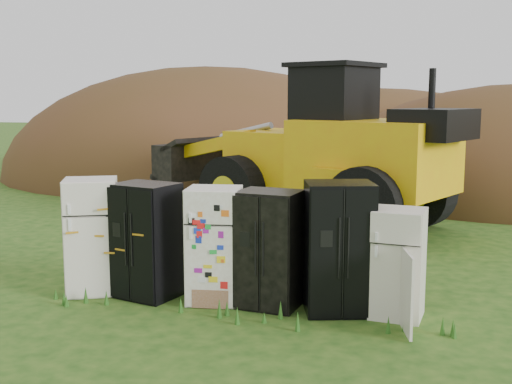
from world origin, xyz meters
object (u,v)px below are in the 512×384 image
at_px(fridge_leftmost, 92,236).
at_px(fridge_black_right, 339,248).
at_px(fridge_dark_mid, 269,249).
at_px(fridge_black_side, 146,240).
at_px(fridge_open_door, 398,263).
at_px(wheel_loader, 300,144).
at_px(fridge_sticker, 214,245).

height_order(fridge_leftmost, fridge_black_right, fridge_black_right).
bearing_deg(fridge_dark_mid, fridge_black_side, -171.85).
distance_m(fridge_leftmost, fridge_dark_mid, 2.95).
bearing_deg(fridge_leftmost, fridge_dark_mid, -23.84).
bearing_deg(fridge_open_door, wheel_loader, 118.94).
relative_size(fridge_dark_mid, fridge_black_right, 0.92).
relative_size(fridge_dark_mid, fridge_open_door, 1.12).
xyz_separation_m(fridge_dark_mid, wheel_loader, (-0.79, 6.65, 1.09)).
height_order(fridge_open_door, wheel_loader, wheel_loader).
height_order(fridge_black_right, wheel_loader, wheel_loader).
bearing_deg(fridge_black_right, fridge_open_door, -17.79).
xyz_separation_m(fridge_leftmost, fridge_black_side, (0.95, 0.01, -0.02)).
bearing_deg(fridge_dark_mid, wheel_loader, 104.52).
height_order(fridge_black_side, fridge_sticker, fridge_black_side).
distance_m(fridge_black_right, wheel_loader, 6.96).
xyz_separation_m(fridge_sticker, wheel_loader, (0.08, 6.64, 1.08)).
height_order(fridge_sticker, fridge_dark_mid, fridge_sticker).
bearing_deg(fridge_leftmost, fridge_sticker, -23.39).
xyz_separation_m(fridge_leftmost, fridge_dark_mid, (2.95, 0.02, -0.04)).
xyz_separation_m(fridge_black_right, wheel_loader, (-1.84, 6.63, 1.01)).
relative_size(fridge_leftmost, fridge_black_side, 1.02).
xyz_separation_m(fridge_sticker, fridge_open_door, (2.79, -0.01, -0.10)).
xyz_separation_m(fridge_leftmost, fridge_sticker, (2.08, 0.03, -0.04)).
bearing_deg(wheel_loader, fridge_black_right, -50.04).
bearing_deg(fridge_sticker, fridge_open_door, -8.25).
distance_m(fridge_sticker, wheel_loader, 6.73).
bearing_deg(fridge_leftmost, fridge_black_side, -23.88).
distance_m(fridge_leftmost, fridge_black_right, 4.00).
bearing_deg(fridge_sticker, fridge_black_right, -7.70).
height_order(fridge_sticker, fridge_black_right, fridge_black_right).
bearing_deg(fridge_sticker, fridge_leftmost, 172.88).
relative_size(fridge_leftmost, fridge_sticker, 1.04).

